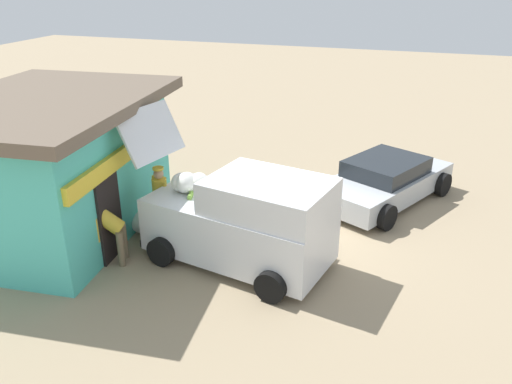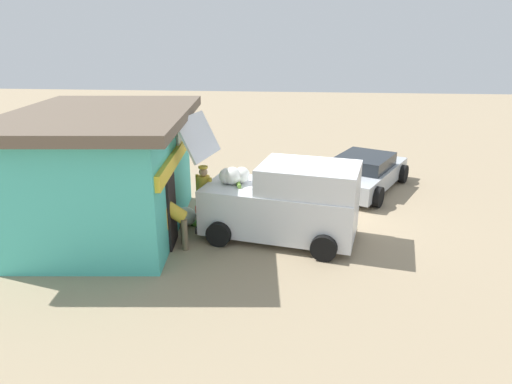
% 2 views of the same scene
% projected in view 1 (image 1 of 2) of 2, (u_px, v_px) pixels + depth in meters
% --- Properties ---
extents(ground_plane, '(60.00, 60.00, 0.00)m').
position_uv_depth(ground_plane, '(294.00, 236.00, 12.31)').
color(ground_plane, '#9E896B').
extents(storefront_bar, '(6.22, 4.93, 3.24)m').
position_uv_depth(storefront_bar, '(52.00, 165.00, 11.97)').
color(storefront_bar, '#4CC6B7').
rests_on(storefront_bar, ground_plane).
extents(delivery_van, '(2.81, 4.71, 3.09)m').
position_uv_depth(delivery_van, '(243.00, 220.00, 10.86)').
color(delivery_van, silver).
rests_on(delivery_van, ground_plane).
extents(parked_sedan, '(4.59, 3.55, 1.18)m').
position_uv_depth(parked_sedan, '(385.00, 181.00, 13.96)').
color(parked_sedan, '#B2B7BC').
rests_on(parked_sedan, ground_plane).
extents(vendor_standing, '(0.47, 0.50, 1.73)m').
position_uv_depth(vendor_standing, '(160.00, 197.00, 11.94)').
color(vendor_standing, '#4C4C51').
rests_on(vendor_standing, ground_plane).
extents(customer_bending, '(0.66, 0.76, 1.34)m').
position_uv_depth(customer_bending, '(111.00, 228.00, 10.93)').
color(customer_bending, '#726047').
rests_on(customer_bending, ground_plane).
extents(unloaded_banana_pile, '(0.90, 0.89, 0.49)m').
position_uv_depth(unloaded_banana_pile, '(143.00, 222.00, 12.46)').
color(unloaded_banana_pile, silver).
rests_on(unloaded_banana_pile, ground_plane).
extents(paint_bucket, '(0.29, 0.29, 0.32)m').
position_uv_depth(paint_bucket, '(199.00, 200.00, 13.82)').
color(paint_bucket, blue).
rests_on(paint_bucket, ground_plane).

